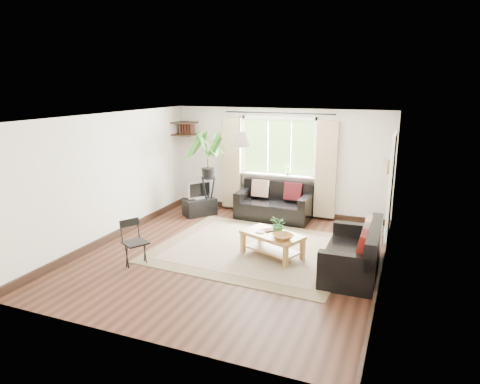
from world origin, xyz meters
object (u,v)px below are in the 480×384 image
at_px(palm_stand, 208,174).
at_px(folding_chair, 135,244).
at_px(sofa_right, 352,250).
at_px(coffee_table, 272,245).
at_px(tv_stand, 200,207).
at_px(sofa_back, 274,202).

distance_m(palm_stand, folding_chair, 3.05).
height_order(sofa_right, palm_stand, palm_stand).
xyz_separation_m(coffee_table, palm_stand, (-2.10, 1.81, 0.74)).
relative_size(sofa_right, tv_stand, 2.27).
bearing_deg(sofa_right, coffee_table, -97.36).
bearing_deg(sofa_right, palm_stand, -120.55).
height_order(sofa_right, folding_chair, sofa_right).
xyz_separation_m(coffee_table, folding_chair, (-1.98, -1.18, 0.16)).
bearing_deg(palm_stand, coffee_table, -40.80).
bearing_deg(sofa_back, folding_chair, -111.68).
bearing_deg(folding_chair, sofa_right, -44.02).
distance_m(sofa_right, folding_chair, 3.49).
relative_size(tv_stand, folding_chair, 0.94).
bearing_deg(folding_chair, palm_stand, 31.22).
relative_size(sofa_back, sofa_right, 1.00).
height_order(coffee_table, folding_chair, folding_chair).
bearing_deg(folding_chair, tv_stand, 34.89).
bearing_deg(folding_chair, sofa_back, 6.43).
xyz_separation_m(sofa_right, tv_stand, (-3.64, 1.87, -0.19)).
bearing_deg(sofa_right, folding_chair, -73.88).
distance_m(sofa_back, sofa_right, 2.99).
height_order(coffee_table, tv_stand, coffee_table).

